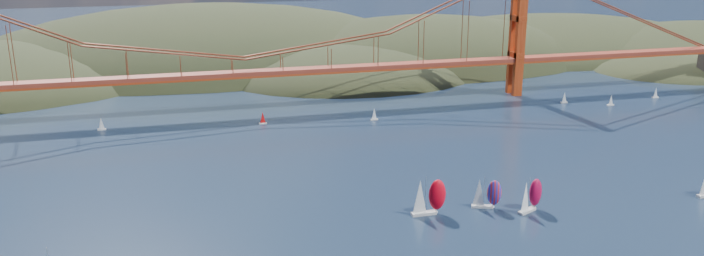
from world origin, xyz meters
name	(u,v)px	position (x,y,z in m)	size (l,w,h in m)	color
headlands	(308,84)	(44.95, 278.29, -12.46)	(725.00, 225.00, 96.00)	black
bridge	(239,33)	(-1.75, 180.00, 32.23)	(552.00, 12.00, 55.00)	maroon
racer_0	(428,196)	(34.51, 62.93, 5.07)	(9.31, 3.76, 10.74)	silver
racer_1	(530,195)	(61.39, 58.07, 4.61)	(8.68, 6.27, 9.75)	silver
racer_rwb	(486,193)	(51.15, 63.16, 4.24)	(8.02, 5.18, 8.97)	white
distant_boat_3	(101,124)	(-55.10, 166.77, 2.41)	(3.00, 2.00, 4.70)	silver
distant_boat_4	(564,97)	(133.32, 159.56, 2.41)	(3.00, 2.00, 4.70)	silver
distant_boat_5	(611,100)	(149.87, 150.52, 2.41)	(3.00, 2.00, 4.70)	silver
distant_boat_6	(656,93)	(177.05, 157.21, 2.41)	(3.00, 2.00, 4.70)	silver
distant_boat_8	(374,114)	(46.72, 154.01, 2.41)	(3.00, 2.00, 4.70)	silver
distant_boat_9	(263,118)	(3.96, 159.72, 2.41)	(3.00, 2.00, 4.70)	silver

